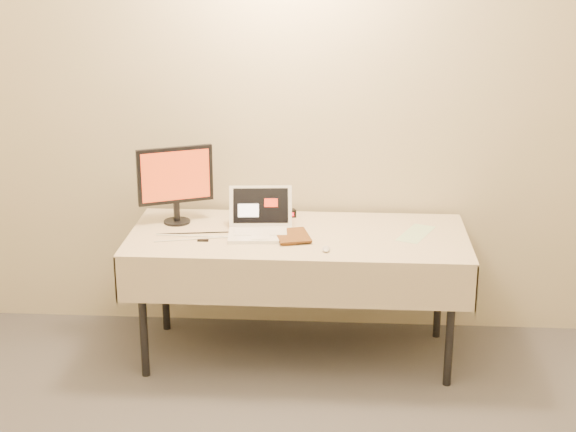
# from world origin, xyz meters

# --- Properties ---
(back_wall) EXTENTS (4.00, 0.10, 2.70)m
(back_wall) POSITION_xyz_m (0.00, 2.50, 1.35)
(back_wall) COLOR beige
(back_wall) RESTS_ON ground
(table) EXTENTS (1.86, 0.81, 0.74)m
(table) POSITION_xyz_m (0.00, 2.05, 0.68)
(table) COLOR black
(table) RESTS_ON ground
(laptop) EXTENTS (0.38, 0.37, 0.23)m
(laptop) POSITION_xyz_m (-0.21, 2.06, 0.79)
(laptop) COLOR white
(laptop) RESTS_ON table
(monitor) EXTENTS (0.40, 0.20, 0.44)m
(monitor) POSITION_xyz_m (-0.70, 2.20, 1.00)
(monitor) COLOR black
(monitor) RESTS_ON table
(book) EXTENTS (0.17, 0.07, 0.23)m
(book) POSITION_xyz_m (-0.11, 1.95, 0.86)
(book) COLOR #90531A
(book) RESTS_ON table
(alarm_clock) EXTENTS (0.12, 0.08, 0.04)m
(alarm_clock) POSITION_xyz_m (-0.08, 2.33, 0.76)
(alarm_clock) COLOR black
(alarm_clock) RESTS_ON table
(clicker) EXTENTS (0.04, 0.08, 0.02)m
(clicker) POSITION_xyz_m (0.16, 1.79, 0.75)
(clicker) COLOR silver
(clicker) RESTS_ON table
(paper_form) EXTENTS (0.24, 0.34, 0.00)m
(paper_form) POSITION_xyz_m (0.65, 2.09, 0.74)
(paper_form) COLOR #B1D7AB
(paper_form) RESTS_ON table
(usb_dongle) EXTENTS (0.06, 0.02, 0.01)m
(usb_dongle) POSITION_xyz_m (-0.50, 1.90, 0.74)
(usb_dongle) COLOR black
(usb_dongle) RESTS_ON table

